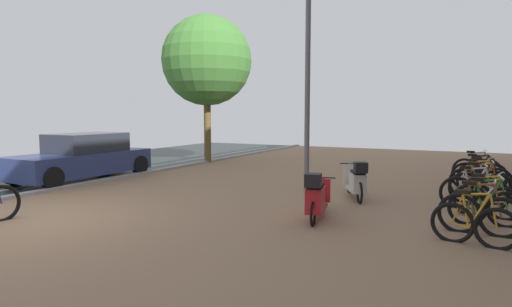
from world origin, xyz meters
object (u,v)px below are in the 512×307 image
(street_tree, at_px, (207,61))
(bicycle_rack_07, at_px, (484,180))
(bicycle_rack_01, at_px, (480,214))
(bicycle_rack_03, at_px, (487,201))
(scooter_mid, at_px, (356,181))
(bicycle_rack_09, at_px, (482,174))
(bicycle_rack_04, at_px, (474,193))
(scooter_near, at_px, (317,198))
(bicycle_rack_06, at_px, (479,183))
(bicycle_rack_00, at_px, (474,224))
(bicycle_rack_10, at_px, (476,170))
(parked_car_near, at_px, (83,158))
(bicycle_rack_08, at_px, (479,176))
(bicycle_rack_05, at_px, (481,188))
(lamp_post, at_px, (308,72))
(bicycle_rack_02, at_px, (487,207))

(street_tree, bearing_deg, bicycle_rack_07, -14.40)
(bicycle_rack_01, bearing_deg, bicycle_rack_03, 84.33)
(scooter_mid, bearing_deg, bicycle_rack_01, -37.36)
(bicycle_rack_03, height_order, bicycle_rack_09, bicycle_rack_09)
(bicycle_rack_04, relative_size, scooter_near, 0.78)
(bicycle_rack_03, distance_m, bicycle_rack_06, 2.12)
(bicycle_rack_00, relative_size, scooter_mid, 0.76)
(bicycle_rack_10, xyz_separation_m, street_tree, (-10.00, 0.49, 3.84))
(bicycle_rack_01, height_order, parked_car_near, parked_car_near)
(bicycle_rack_01, distance_m, bicycle_rack_04, 2.12)
(bicycle_rack_00, bearing_deg, parked_car_near, 169.66)
(bicycle_rack_03, bearing_deg, bicycle_rack_06, 93.68)
(bicycle_rack_00, bearing_deg, bicycle_rack_08, 88.98)
(bicycle_rack_05, bearing_deg, bicycle_rack_00, -92.17)
(bicycle_rack_04, bearing_deg, bicycle_rack_03, -71.54)
(bicycle_rack_05, relative_size, bicycle_rack_06, 1.00)
(bicycle_rack_04, height_order, bicycle_rack_09, bicycle_rack_04)
(lamp_post, bearing_deg, scooter_mid, -27.20)
(bicycle_rack_04, xyz_separation_m, bicycle_rack_08, (0.11, 2.82, 0.01))
(bicycle_rack_05, xyz_separation_m, scooter_near, (-2.82, -3.18, 0.09))
(bicycle_rack_06, bearing_deg, bicycle_rack_07, 80.41)
(bicycle_rack_06, xyz_separation_m, lamp_post, (-4.15, -0.75, 2.79))
(bicycle_rack_01, height_order, scooter_mid, scooter_mid)
(bicycle_rack_03, distance_m, bicycle_rack_05, 1.41)
(bicycle_rack_04, bearing_deg, bicycle_rack_05, 78.22)
(bicycle_rack_05, bearing_deg, parked_car_near, -172.09)
(bicycle_rack_03, xyz_separation_m, bicycle_rack_04, (-0.24, 0.70, 0.02))
(bicycle_rack_06, bearing_deg, bicycle_rack_08, 89.41)
(parked_car_near, xyz_separation_m, lamp_post, (6.86, 1.49, 2.49))
(bicycle_rack_00, bearing_deg, lamp_post, 139.40)
(bicycle_rack_08, height_order, scooter_near, bicycle_rack_08)
(scooter_near, relative_size, lamp_post, 0.31)
(bicycle_rack_00, distance_m, scooter_near, 2.71)
(lamp_post, relative_size, street_tree, 0.94)
(bicycle_rack_07, xyz_separation_m, parked_car_near, (-11.12, -2.95, 0.31))
(bicycle_rack_06, xyz_separation_m, scooter_near, (-2.77, -3.89, 0.09))
(bicycle_rack_07, height_order, bicycle_rack_08, bicycle_rack_08)
(bicycle_rack_05, height_order, bicycle_rack_10, bicycle_rack_05)
(bicycle_rack_08, bearing_deg, bicycle_rack_07, -81.56)
(bicycle_rack_09, height_order, street_tree, street_tree)
(bicycle_rack_02, height_order, lamp_post, lamp_post)
(bicycle_rack_09, distance_m, scooter_near, 6.66)
(bicycle_rack_06, relative_size, bicycle_rack_09, 1.09)
(scooter_mid, height_order, street_tree, street_tree)
(bicycle_rack_08, bearing_deg, street_tree, 169.28)
(bicycle_rack_04, height_order, scooter_near, scooter_near)
(bicycle_rack_04, relative_size, lamp_post, 0.25)
(bicycle_rack_03, xyz_separation_m, parked_car_near, (-11.14, -0.12, 0.33))
(bicycle_rack_00, relative_size, lamp_post, 0.23)
(bicycle_rack_08, height_order, bicycle_rack_09, bicycle_rack_08)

